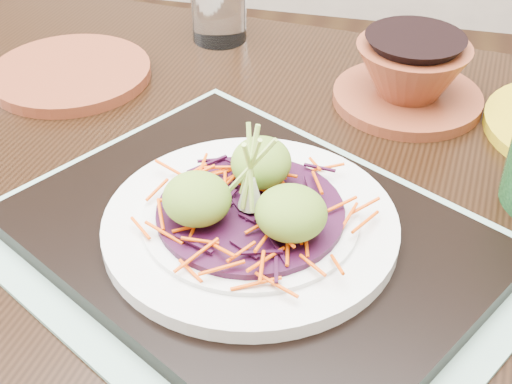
% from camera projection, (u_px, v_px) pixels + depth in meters
% --- Properties ---
extents(dining_table, '(1.23, 0.88, 0.73)m').
position_uv_depth(dining_table, '(245.00, 262.00, 0.76)').
color(dining_table, black).
rests_on(dining_table, ground).
extents(placemat, '(0.56, 0.53, 0.00)m').
position_uv_depth(placemat, '(251.00, 248.00, 0.63)').
color(placemat, gray).
rests_on(placemat, dining_table).
extents(serving_tray, '(0.48, 0.45, 0.02)m').
position_uv_depth(serving_tray, '(251.00, 238.00, 0.62)').
color(serving_tray, black).
rests_on(serving_tray, placemat).
extents(white_plate, '(0.25, 0.25, 0.02)m').
position_uv_depth(white_plate, '(251.00, 223.00, 0.61)').
color(white_plate, silver).
rests_on(white_plate, serving_tray).
extents(cabbage_bed, '(0.16, 0.16, 0.01)m').
position_uv_depth(cabbage_bed, '(250.00, 212.00, 0.60)').
color(cabbage_bed, black).
rests_on(cabbage_bed, white_plate).
extents(carrot_julienne, '(0.19, 0.19, 0.01)m').
position_uv_depth(carrot_julienne, '(250.00, 204.00, 0.60)').
color(carrot_julienne, '#E04603').
rests_on(carrot_julienne, cabbage_bed).
extents(guacamole_scoops, '(0.14, 0.12, 0.04)m').
position_uv_depth(guacamole_scoops, '(250.00, 191.00, 0.59)').
color(guacamole_scoops, olive).
rests_on(guacamole_scoops, cabbage_bed).
extents(scallion_garnish, '(0.06, 0.06, 0.09)m').
position_uv_depth(scallion_garnish, '(250.00, 171.00, 0.58)').
color(scallion_garnish, '#9FC950').
rests_on(scallion_garnish, cabbage_bed).
extents(terracotta_side_plate, '(0.20, 0.20, 0.01)m').
position_uv_depth(terracotta_side_plate, '(71.00, 73.00, 0.87)').
color(terracotta_side_plate, maroon).
rests_on(terracotta_side_plate, dining_table).
extents(water_glass, '(0.08, 0.08, 0.10)m').
position_uv_depth(water_glass, '(219.00, 2.00, 0.93)').
color(water_glass, white).
rests_on(water_glass, dining_table).
extents(terracotta_bowl_set, '(0.23, 0.23, 0.07)m').
position_uv_depth(terracotta_bowl_set, '(410.00, 78.00, 0.81)').
color(terracotta_bowl_set, maroon).
rests_on(terracotta_bowl_set, dining_table).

